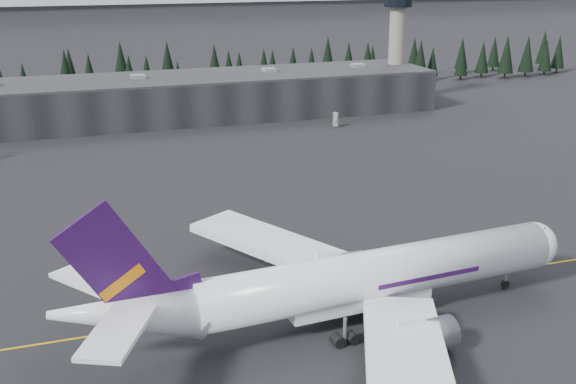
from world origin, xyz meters
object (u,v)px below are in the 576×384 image
object	(u,v)px
terminal	(173,98)
jet_main	(338,283)
gse_vehicle_b	(336,124)
control_tower	(397,31)

from	to	relation	value
terminal	jet_main	world-z (taller)	jet_main
gse_vehicle_b	jet_main	bearing A→B (deg)	-57.05
terminal	jet_main	bearing A→B (deg)	-91.38
jet_main	terminal	bearing A→B (deg)	84.45
jet_main	gse_vehicle_b	world-z (taller)	jet_main
control_tower	gse_vehicle_b	distance (m)	49.86
control_tower	gse_vehicle_b	bearing A→B (deg)	-138.60
jet_main	gse_vehicle_b	bearing A→B (deg)	63.23
terminal	control_tower	bearing A→B (deg)	2.29
jet_main	gse_vehicle_b	distance (m)	116.96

